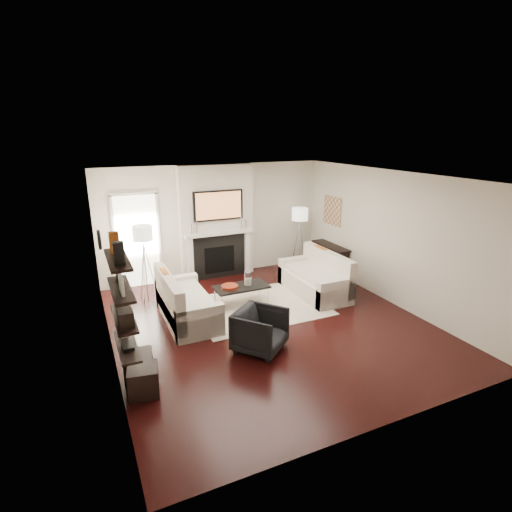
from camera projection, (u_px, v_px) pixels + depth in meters
name	position (u px, v px, depth m)	size (l,w,h in m)	color
room_envelope	(270.00, 254.00, 7.02)	(6.00, 6.00, 6.00)	black
chimney_breast	(217.00, 222.00, 9.52)	(1.80, 0.25, 2.70)	silver
fireplace_surround	(219.00, 257.00, 9.65)	(1.30, 0.02, 1.04)	black
firebox	(220.00, 260.00, 9.67)	(0.75, 0.02, 0.65)	black
mantel_pilaster_l	(191.00, 260.00, 9.33)	(0.12, 0.08, 1.10)	white
mantel_pilaster_r	(247.00, 252.00, 9.90)	(0.12, 0.08, 1.10)	white
mantel_shelf	(219.00, 233.00, 9.43)	(1.70, 0.18, 0.07)	white
tv_body	(218.00, 205.00, 9.25)	(1.20, 0.06, 0.70)	black
tv_screen	(219.00, 206.00, 9.23)	(1.10, 0.01, 0.62)	#BF723F
candlestick_l_tall	(196.00, 228.00, 9.17)	(0.04, 0.04, 0.30)	silver
candlestick_l_short	(191.00, 230.00, 9.12)	(0.04, 0.04, 0.24)	silver
candlestick_r_tall	(241.00, 223.00, 9.60)	(0.04, 0.04, 0.30)	silver
candlestick_r_short	(246.00, 224.00, 9.66)	(0.04, 0.04, 0.24)	silver
hallway_panel	(138.00, 242.00, 8.97)	(0.90, 0.02, 2.10)	white
door_trim_l	(115.00, 244.00, 8.77)	(0.06, 0.06, 2.16)	white
door_trim_r	(159.00, 240.00, 9.14)	(0.06, 0.06, 2.16)	white
door_trim_top	(133.00, 194.00, 8.63)	(1.02, 0.06, 0.06)	white
rug	(258.00, 306.00, 8.14)	(2.60, 2.00, 0.01)	beige
loveseat_left_base	(188.00, 309.00, 7.53)	(0.85, 1.80, 0.42)	silver
loveseat_left_back	(169.00, 297.00, 7.31)	(0.18, 1.80, 0.80)	silver
loveseat_left_arm_n	(200.00, 323.00, 6.80)	(0.85, 0.18, 0.60)	silver
loveseat_left_arm_s	(177.00, 290.00, 8.21)	(0.85, 0.18, 0.60)	silver
loveseat_left_cushion	(190.00, 296.00, 7.48)	(0.63, 1.44, 0.10)	silver
pillow_left_orange	(165.00, 281.00, 7.51)	(0.10, 0.42, 0.42)	#B85916
pillow_left_charcoal	(172.00, 293.00, 6.99)	(0.10, 0.40, 0.40)	black
loveseat_right_base	(314.00, 284.00, 8.76)	(0.85, 1.80, 0.42)	silver
loveseat_right_back	(328.00, 269.00, 8.79)	(0.18, 1.80, 0.80)	silver
loveseat_right_arm_n	(336.00, 294.00, 8.03)	(0.85, 0.18, 0.60)	silver
loveseat_right_arm_s	(296.00, 269.00, 9.43)	(0.85, 0.18, 0.60)	silver
loveseat_right_cushion	(313.00, 274.00, 8.66)	(0.63, 1.44, 0.10)	silver
pillow_right_orange	(320.00, 256.00, 8.99)	(0.10, 0.42, 0.42)	#B85916
pillow_right_charcoal	(336.00, 264.00, 8.48)	(0.10, 0.40, 0.40)	black
coffee_table	(241.00, 287.00, 8.11)	(1.10, 0.55, 0.04)	black
coffee_leg_nw	(222.00, 305.00, 7.78)	(0.02, 0.02, 0.38)	silver
coffee_leg_ne	(268.00, 296.00, 8.18)	(0.02, 0.02, 0.38)	silver
coffee_leg_sw	(215.00, 297.00, 8.16)	(0.02, 0.02, 0.38)	silver
coffee_leg_se	(259.00, 289.00, 8.56)	(0.02, 0.02, 0.38)	silver
hurricane_glass	(248.00, 278.00, 8.12)	(0.16, 0.16, 0.28)	white
hurricane_candle	(248.00, 281.00, 8.14)	(0.10, 0.10, 0.15)	white
copper_bowl	(230.00, 287.00, 8.00)	(0.34, 0.34, 0.06)	#B4391E
armchair	(260.00, 328.00, 6.44)	(0.74, 0.69, 0.76)	black
lamp_left_post	(146.00, 272.00, 8.35)	(0.02, 0.02, 1.20)	silver
lamp_left_shade	(142.00, 233.00, 8.10)	(0.40, 0.40, 0.30)	white
lamp_left_leg_a	(151.00, 272.00, 8.40)	(0.02, 0.02, 1.25)	silver
lamp_left_leg_b	(142.00, 271.00, 8.42)	(0.02, 0.02, 1.25)	silver
lamp_left_leg_c	(144.00, 274.00, 8.25)	(0.02, 0.02, 1.25)	silver
lamp_right_post	(299.00, 247.00, 10.19)	(0.02, 0.02, 1.20)	silver
lamp_right_shade	(300.00, 214.00, 9.94)	(0.40, 0.40, 0.30)	white
lamp_right_leg_a	(303.00, 246.00, 10.24)	(0.02, 0.02, 1.25)	silver
lamp_right_leg_b	(295.00, 246.00, 10.26)	(0.02, 0.02, 1.25)	silver
lamp_right_leg_c	(299.00, 248.00, 10.09)	(0.02, 0.02, 1.25)	silver
console_top	(331.00, 246.00, 9.80)	(0.35, 1.20, 0.04)	black
console_leg_n	(343.00, 267.00, 9.43)	(0.30, 0.04, 0.71)	black
console_leg_s	(318.00, 255.00, 10.39)	(0.30, 0.04, 0.71)	black
wall_art	(332.00, 211.00, 9.82)	(0.03, 0.70, 0.70)	#AB8255
shelf_bottom	(127.00, 345.00, 5.32)	(0.25, 1.00, 0.04)	black
shelf_lower	(124.00, 318.00, 5.20)	(0.25, 1.00, 0.04)	black
shelf_upper	(121.00, 289.00, 5.08)	(0.25, 1.00, 0.04)	black
shelf_top	(118.00, 260.00, 4.96)	(0.25, 1.00, 0.04)	black
decor_magfile_a	(119.00, 254.00, 4.66)	(0.12, 0.10, 0.28)	black
decor_magfile_b	(114.00, 243.00, 5.11)	(0.12, 0.10, 0.28)	#B85916
decor_frame_a	(121.00, 284.00, 4.89)	(0.04, 0.30, 0.22)	white
decor_frame_b	(117.00, 274.00, 5.31)	(0.04, 0.22, 0.18)	black
decor_wine_rack	(126.00, 318.00, 4.93)	(0.18, 0.25, 0.20)	black
decor_box_small	(122.00, 307.00, 5.33)	(0.15, 0.12, 0.12)	black
decor_books	(128.00, 347.00, 5.19)	(0.14, 0.20, 0.05)	black
decor_box_tall	(124.00, 330.00, 5.48)	(0.10, 0.10, 0.18)	white
clock_rim	(99.00, 240.00, 6.62)	(0.34, 0.34, 0.04)	black
clock_face	(101.00, 240.00, 6.63)	(0.29, 0.29, 0.01)	white
ottoman_near	(139.00, 366.00, 5.74)	(0.40, 0.40, 0.40)	black
ottoman_far	(143.00, 381.00, 5.40)	(0.40, 0.40, 0.40)	black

